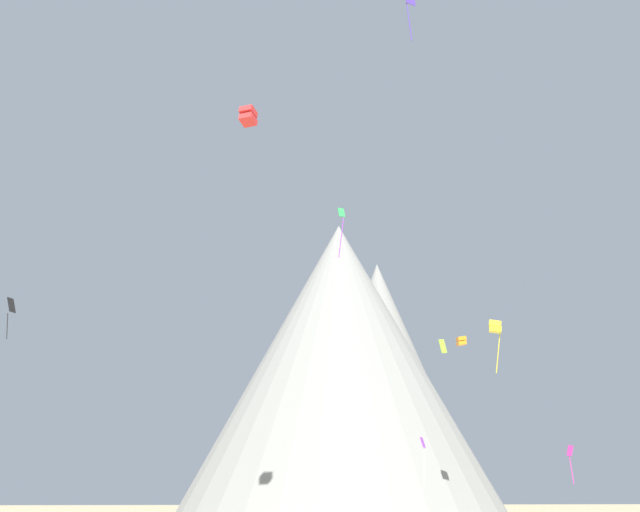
# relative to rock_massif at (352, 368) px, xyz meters

# --- Properties ---
(rock_massif) EXTENTS (70.44, 70.44, 46.19)m
(rock_massif) POSITION_rel_rock_massif_xyz_m (0.00, 0.00, 0.00)
(rock_massif) COLOR gray
(rock_massif) RESTS_ON ground_plane
(kite_red_high) EXTENTS (1.92, 1.97, 1.75)m
(kite_red_high) POSITION_rel_rock_massif_xyz_m (-20.18, -57.54, 15.18)
(kite_red_high) COLOR red
(kite_green_mid) EXTENTS (0.62, 0.50, 4.47)m
(kite_green_mid) POSITION_rel_rock_massif_xyz_m (-12.24, -64.13, 2.33)
(kite_green_mid) COLOR green
(kite_yellow_mid) EXTENTS (1.43, 1.38, 4.88)m
(kite_yellow_mid) POSITION_rel_rock_massif_xyz_m (3.20, -57.79, -4.95)
(kite_yellow_mid) COLOR yellow
(kite_lime_mid) EXTENTS (0.84, 0.39, 1.41)m
(kite_lime_mid) POSITION_rel_rock_massif_xyz_m (-1.17, -55.39, -6.41)
(kite_lime_mid) COLOR #8CD133
(kite_indigo_high) EXTENTS (0.96, 0.56, 3.92)m
(kite_indigo_high) POSITION_rel_rock_massif_xyz_m (-8.65, -75.60, 16.24)
(kite_indigo_high) COLOR #5138B2
(kite_magenta_low) EXTENTS (0.43, 0.69, 3.34)m
(kite_magenta_low) POSITION_rel_rock_massif_xyz_m (8.76, -59.25, -16.64)
(kite_magenta_low) COLOR #D1339E
(kite_black_mid) EXTENTS (0.86, 0.97, 3.91)m
(kite_black_mid) POSITION_rel_rock_massif_xyz_m (-41.36, -52.30, -3.36)
(kite_black_mid) COLOR black
(kite_violet_low) EXTENTS (0.76, 0.91, 5.39)m
(kite_violet_low) POSITION_rel_rock_massif_xyz_m (0.43, -41.01, -15.25)
(kite_violet_low) COLOR purple
(kite_orange_mid) EXTENTS (1.03, 0.98, 1.10)m
(kite_orange_mid) POSITION_rel_rock_massif_xyz_m (6.29, -38.16, -2.50)
(kite_orange_mid) COLOR orange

